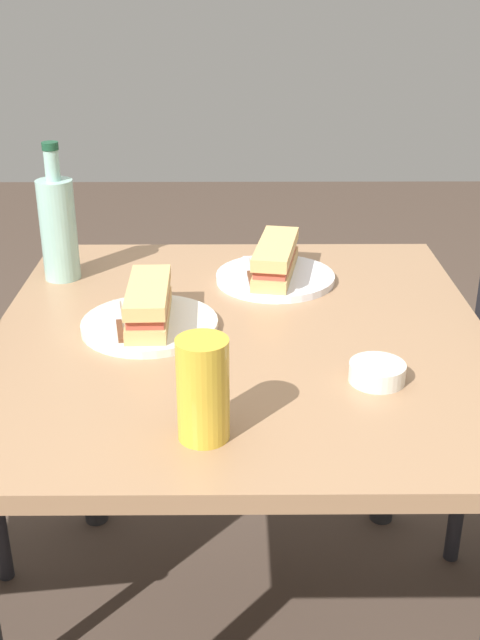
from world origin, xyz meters
name	(u,v)px	position (x,y,z in m)	size (l,w,h in m)	color
dining_table	(240,392)	(0.00, 0.00, 0.62)	(0.94, 0.88, 0.75)	#997251
plate_near	(275,278)	(0.24, -0.07, 0.76)	(0.24, 0.24, 0.01)	white
baguette_sandwich_near	(276,259)	(0.24, -0.07, 0.80)	(0.23, 0.11, 0.07)	tan
knife_near	(249,273)	(0.24, -0.02, 0.77)	(0.18, 0.02, 0.01)	silver
plate_far	(150,324)	(0.01, 0.16, 0.76)	(0.24, 0.24, 0.01)	silver
baguette_sandwich_far	(149,303)	(0.01, 0.16, 0.80)	(0.21, 0.08, 0.07)	tan
knife_far	(119,322)	(0.00, 0.21, 0.77)	(0.18, 0.04, 0.01)	silver
water_bottle	(58,226)	(0.26, 0.37, 0.86)	(0.07, 0.07, 0.28)	#99C6B7
beer_glass	(203,389)	(-0.34, 0.05, 0.82)	(0.07, 0.07, 0.15)	gold
olive_bowl	(377,372)	(-0.19, -0.21, 0.76)	(0.09, 0.09, 0.03)	silver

